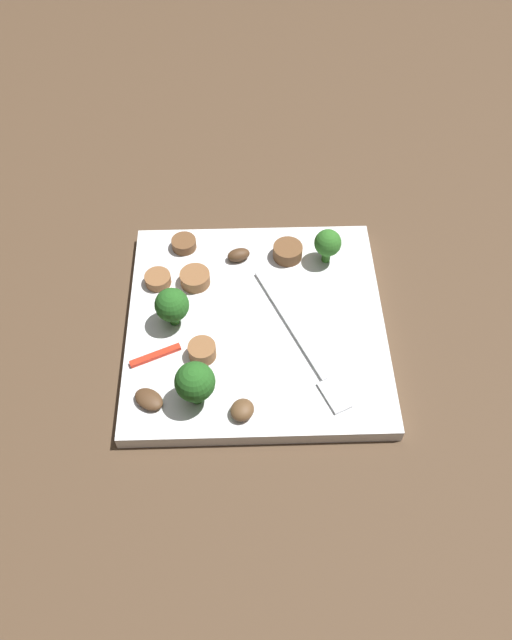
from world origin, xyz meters
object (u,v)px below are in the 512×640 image
Objects in this scene: fork at (304,347)px; pepper_strip_0 at (155,355)px; sausage_slice_2 at (202,351)px; sausage_slice_4 at (288,252)px; mushroom_2 at (239,255)px; broccoli_floret_2 at (195,382)px; mushroom_0 at (149,399)px; mushroom_1 at (242,410)px; broccoli_floret_0 at (172,306)px; sausage_slice_1 at (195,278)px; plate at (256,325)px; sausage_slice_0 at (184,244)px; sausage_slice_3 at (158,279)px; broccoli_floret_1 at (328,244)px.

fork is 0.14m from pepper_strip_0.
sausage_slice_2 is 0.85× the size of sausage_slice_4.
mushroom_2 is at bearing -176.09° from fork.
broccoli_floret_2 reaches higher than pepper_strip_0.
sausage_slice_2 reaches higher than mushroom_0.
mushroom_1 is 0.10m from pepper_strip_0.
broccoli_floret_0 reaches higher than sausage_slice_1.
broccoli_floret_2 is 0.05m from mushroom_1.
broccoli_floret_0 is at bearing -89.86° from plate.
sausage_slice_4 is at bearing 109.02° from sausage_slice_1.
plate is 1.50× the size of fork.
sausage_slice_1 reaches higher than sausage_slice_0.
broccoli_floret_2 is 1.81× the size of sausage_slice_3.
pepper_strip_0 is at bearing 1.92° from sausage_slice_3.
fork is 6.93× the size of mushroom_2.
mushroom_0 is 0.57× the size of pepper_strip_0.
mushroom_2 is 0.49× the size of pepper_strip_0.
sausage_slice_0 is at bearing -98.50° from broccoli_floret_1.
sausage_slice_3 is 0.14m from sausage_slice_4.
mushroom_1 reaches higher than pepper_strip_0.
pepper_strip_0 is (0.09, -0.04, -0.00)m from sausage_slice_1.
mushroom_2 is at bearing 141.90° from broccoli_floret_0.
plate is 9.60× the size of sausage_slice_2.
broccoli_floret_0 is at bearing -54.24° from sausage_slice_4.
mushroom_0 is at bearing -7.28° from sausage_slice_0.
broccoli_floret_0 is at bearing 168.21° from mushroom_0.
pepper_strip_0 is (0.00, -0.04, -0.01)m from sausage_slice_2.
sausage_slice_2 is 0.92× the size of mushroom_0.
broccoli_floret_2 reaches higher than plate.
sausage_slice_2 is at bearing 27.59° from sausage_slice_3.
sausage_slice_2 is 1.16× the size of mushroom_1.
sausage_slice_3 is (-0.05, -0.02, -0.02)m from broccoli_floret_0.
fork is at bearing 92.29° from pepper_strip_0.
broccoli_floret_2 is at bearing 17.61° from sausage_slice_3.
broccoli_floret_2 is at bearing 5.82° from sausage_slice_0.
mushroom_2 is (-0.03, 0.05, -0.00)m from sausage_slice_1.
broccoli_floret_2 reaches higher than mushroom_1.
fork is at bearing 138.45° from mushroom_1.
sausage_slice_2 is at bearing 35.30° from broccoli_floret_0.
fork is 0.13m from mushroom_2.
fork is at bearing 4.44° from sausage_slice_4.
broccoli_floret_2 is at bearing -38.61° from broccoli_floret_1.
broccoli_floret_2 is 2.01× the size of mushroom_2.
broccoli_floret_2 reaches higher than mushroom_2.
broccoli_floret_0 is 1.67× the size of sausage_slice_0.
broccoli_floret_2 is at bearing 15.78° from broccoli_floret_0.
broccoli_floret_2 reaches higher than broccoli_floret_0.
fork is at bearing 74.52° from broccoli_floret_0.
plate is 5.19× the size of broccoli_floret_2.
mushroom_2 is at bearing 110.21° from sausage_slice_3.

